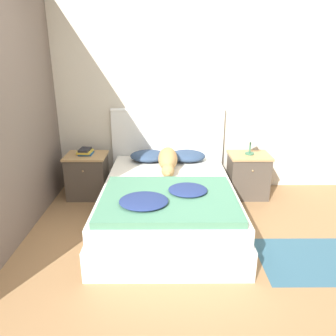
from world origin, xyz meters
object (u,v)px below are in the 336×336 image
(nightstand_left, at_px, (88,176))
(pillow_right, at_px, (187,156))
(table_lamp, at_px, (251,137))
(dog, at_px, (168,160))
(nightstand_right, at_px, (248,175))
(pillow_left, at_px, (149,156))
(book_stack, at_px, (85,152))
(bed, at_px, (168,204))

(nightstand_left, xyz_separation_m, pillow_right, (1.28, 0.05, 0.25))
(table_lamp, bearing_deg, nightstand_left, -179.77)
(dog, height_order, table_lamp, table_lamp)
(nightstand_right, relative_size, pillow_left, 1.21)
(pillow_right, distance_m, dog, 0.39)
(nightstand_right, bearing_deg, nightstand_left, 180.00)
(nightstand_left, distance_m, dog, 1.10)
(book_stack, bearing_deg, bed, -35.50)
(nightstand_left, bearing_deg, pillow_left, 3.59)
(nightstand_right, distance_m, pillow_right, 0.83)
(dog, bearing_deg, book_stack, 165.82)
(pillow_left, distance_m, table_lamp, 1.30)
(pillow_left, xyz_separation_m, pillow_right, (0.49, 0.00, 0.00))
(nightstand_left, distance_m, pillow_left, 0.83)
(nightstand_left, bearing_deg, table_lamp, 0.23)
(nightstand_right, xyz_separation_m, table_lamp, (0.00, 0.01, 0.51))
(nightstand_left, distance_m, book_stack, 0.32)
(dog, bearing_deg, nightstand_right, 13.47)
(dog, bearing_deg, nightstand_left, 166.55)
(nightstand_left, relative_size, nightstand_right, 1.00)
(pillow_left, height_order, table_lamp, table_lamp)
(dog, xyz_separation_m, table_lamp, (1.03, 0.26, 0.22))
(bed, xyz_separation_m, pillow_right, (0.24, 0.77, 0.30))
(nightstand_right, height_order, pillow_right, pillow_right)
(book_stack, bearing_deg, nightstand_left, -71.41)
(dog, xyz_separation_m, book_stack, (-1.04, 0.26, 0.02))
(book_stack, bearing_deg, pillow_left, 2.46)
(nightstand_right, height_order, table_lamp, table_lamp)
(bed, xyz_separation_m, dog, (0.00, 0.48, 0.35))
(nightstand_left, bearing_deg, book_stack, 108.59)
(pillow_right, xyz_separation_m, book_stack, (-1.28, -0.03, 0.07))
(bed, bearing_deg, nightstand_left, 144.92)
(table_lamp, bearing_deg, pillow_right, 177.00)
(nightstand_right, xyz_separation_m, book_stack, (-2.07, 0.02, 0.32))
(bed, bearing_deg, pillow_left, 107.55)
(dog, bearing_deg, bed, -90.09)
(bed, relative_size, dog, 2.62)
(pillow_left, bearing_deg, pillow_right, 0.00)
(nightstand_left, bearing_deg, nightstand_right, 0.00)
(bed, height_order, pillow_right, pillow_right)
(dog, bearing_deg, table_lamp, 13.89)
(dog, distance_m, table_lamp, 1.08)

